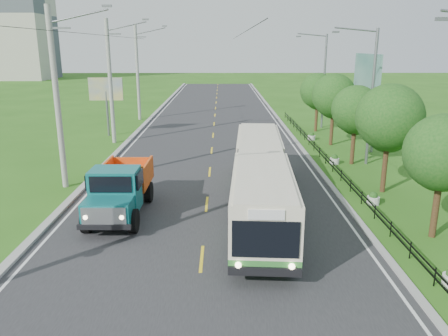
{
  "coord_description": "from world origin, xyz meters",
  "views": [
    {
      "loc": [
        0.77,
        -15.19,
        7.89
      ],
      "look_at": [
        0.89,
        6.18,
        1.9
      ],
      "focal_mm": 35.0,
      "sensor_mm": 36.0,
      "label": 1
    }
  ],
  "objects_px": {
    "planter_near": "(373,199)",
    "billboard_left": "(106,93)",
    "tree_second": "(442,156)",
    "planter_far": "(311,137)",
    "streetlight_mid": "(370,93)",
    "billboard_right": "(366,79)",
    "planter_mid": "(334,160)",
    "streetlight_far": "(323,78)",
    "pole_near": "(57,99)",
    "tree_third": "(389,121)",
    "pole_mid": "(111,81)",
    "dump_truck": "(120,186)",
    "bus": "(260,175)",
    "tree_fourth": "(356,112)",
    "pole_far": "(138,73)",
    "tree_back": "(318,93)",
    "tree_fifth": "(334,98)"
  },
  "relations": [
    {
      "from": "pole_near",
      "to": "planter_near",
      "type": "xyz_separation_m",
      "value": [
        16.86,
        -3.0,
        -4.81
      ]
    },
    {
      "from": "streetlight_mid",
      "to": "planter_far",
      "type": "distance_m",
      "value": 9.46
    },
    {
      "from": "streetlight_far",
      "to": "bus",
      "type": "xyz_separation_m",
      "value": [
        -7.97,
        -22.61,
        -3.14
      ]
    },
    {
      "from": "planter_mid",
      "to": "billboard_right",
      "type": "bearing_deg",
      "value": 58.34
    },
    {
      "from": "planter_near",
      "to": "billboard_right",
      "type": "bearing_deg",
      "value": 75.2
    },
    {
      "from": "tree_fifth",
      "to": "billboard_right",
      "type": "distance_m",
      "value": 2.87
    },
    {
      "from": "pole_near",
      "to": "planter_mid",
      "type": "xyz_separation_m",
      "value": [
        16.86,
        5.0,
        -4.81
      ]
    },
    {
      "from": "tree_second",
      "to": "tree_third",
      "type": "distance_m",
      "value": 6.02
    },
    {
      "from": "planter_near",
      "to": "billboard_left",
      "type": "height_order",
      "value": "billboard_left"
    },
    {
      "from": "pole_mid",
      "to": "bus",
      "type": "distance_m",
      "value": 19.35
    },
    {
      "from": "pole_near",
      "to": "dump_truck",
      "type": "bearing_deg",
      "value": -46.35
    },
    {
      "from": "tree_back",
      "to": "planter_far",
      "type": "relative_size",
      "value": 8.21
    },
    {
      "from": "planter_mid",
      "to": "billboard_right",
      "type": "xyz_separation_m",
      "value": [
        3.7,
        6.0,
        5.06
      ]
    },
    {
      "from": "tree_second",
      "to": "planter_mid",
      "type": "height_order",
      "value": "tree_second"
    },
    {
      "from": "tree_third",
      "to": "streetlight_far",
      "type": "bearing_deg",
      "value": 87.73
    },
    {
      "from": "pole_far",
      "to": "streetlight_mid",
      "type": "bearing_deg",
      "value": -45.14
    },
    {
      "from": "planter_near",
      "to": "dump_truck",
      "type": "relative_size",
      "value": 0.11
    },
    {
      "from": "tree_third",
      "to": "tree_back",
      "type": "distance_m",
      "value": 18.0
    },
    {
      "from": "tree_second",
      "to": "dump_truck",
      "type": "distance_m",
      "value": 14.31
    },
    {
      "from": "pole_mid",
      "to": "billboard_right",
      "type": "height_order",
      "value": "pole_mid"
    },
    {
      "from": "tree_second",
      "to": "dump_truck",
      "type": "bearing_deg",
      "value": 169.92
    },
    {
      "from": "tree_fifth",
      "to": "streetlight_far",
      "type": "xyz_separation_m",
      "value": [
        0.79,
        7.86,
        1.05
      ]
    },
    {
      "from": "streetlight_mid",
      "to": "billboard_right",
      "type": "height_order",
      "value": "streetlight_mid"
    },
    {
      "from": "tree_second",
      "to": "tree_third",
      "type": "bearing_deg",
      "value": 90.0
    },
    {
      "from": "tree_second",
      "to": "tree_back",
      "type": "height_order",
      "value": "tree_back"
    },
    {
      "from": "billboard_left",
      "to": "bus",
      "type": "distance_m",
      "value": 22.34
    },
    {
      "from": "billboard_right",
      "to": "planter_near",
      "type": "bearing_deg",
      "value": -104.8
    },
    {
      "from": "tree_back",
      "to": "billboard_left",
      "type": "height_order",
      "value": "tree_back"
    },
    {
      "from": "tree_second",
      "to": "tree_third",
      "type": "relative_size",
      "value": 0.88
    },
    {
      "from": "planter_near",
      "to": "dump_truck",
      "type": "bearing_deg",
      "value": -173.79
    },
    {
      "from": "dump_truck",
      "to": "streetlight_mid",
      "type": "bearing_deg",
      "value": 32.93
    },
    {
      "from": "pole_mid",
      "to": "dump_truck",
      "type": "relative_size",
      "value": 1.65
    },
    {
      "from": "tree_fifth",
      "to": "tree_back",
      "type": "height_order",
      "value": "tree_fifth"
    },
    {
      "from": "pole_near",
      "to": "streetlight_mid",
      "type": "relative_size",
      "value": 1.1
    },
    {
      "from": "streetlight_mid",
      "to": "billboard_left",
      "type": "xyz_separation_m",
      "value": [
        -20.14,
        10.0,
        -1.04
      ]
    },
    {
      "from": "tree_fourth",
      "to": "tree_fifth",
      "type": "bearing_deg",
      "value": 90.0
    },
    {
      "from": "tree_back",
      "to": "planter_near",
      "type": "distance_m",
      "value": 20.46
    },
    {
      "from": "billboard_left",
      "to": "planter_far",
      "type": "bearing_deg",
      "value": -6.31
    },
    {
      "from": "tree_fourth",
      "to": "dump_truck",
      "type": "xyz_separation_m",
      "value": [
        -13.94,
        -9.52,
        -2.15
      ]
    },
    {
      "from": "streetlight_far",
      "to": "billboard_left",
      "type": "bearing_deg",
      "value": -168.77
    },
    {
      "from": "tree_second",
      "to": "planter_far",
      "type": "distance_m",
      "value": 20.16
    },
    {
      "from": "tree_second",
      "to": "streetlight_far",
      "type": "relative_size",
      "value": 0.58
    },
    {
      "from": "tree_second",
      "to": "planter_mid",
      "type": "relative_size",
      "value": 7.91
    },
    {
      "from": "bus",
      "to": "dump_truck",
      "type": "xyz_separation_m",
      "value": [
        -6.76,
        -0.77,
        -0.33
      ]
    },
    {
      "from": "pole_mid",
      "to": "tree_third",
      "type": "bearing_deg",
      "value": -35.36
    },
    {
      "from": "planter_mid",
      "to": "billboard_right",
      "type": "height_order",
      "value": "billboard_right"
    },
    {
      "from": "pole_near",
      "to": "pole_far",
      "type": "xyz_separation_m",
      "value": [
        0.0,
        24.0,
        0.0
      ]
    },
    {
      "from": "streetlight_far",
      "to": "planter_near",
      "type": "bearing_deg",
      "value": -95.3
    },
    {
      "from": "pole_near",
      "to": "tree_third",
      "type": "distance_m",
      "value": 18.17
    },
    {
      "from": "tree_second",
      "to": "planter_far",
      "type": "xyz_separation_m",
      "value": [
        -1.26,
        19.86,
        -3.23
      ]
    }
  ]
}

